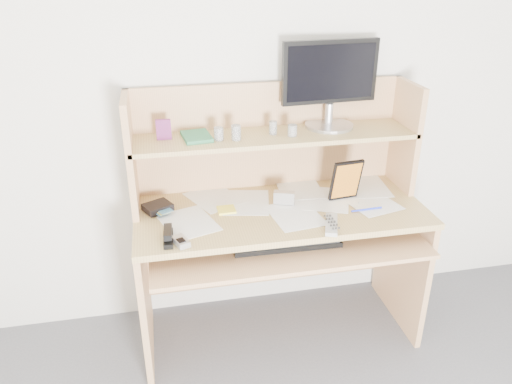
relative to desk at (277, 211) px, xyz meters
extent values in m
cube|color=silver|center=(0.00, 0.24, 0.56)|extent=(3.60, 0.04, 2.50)
cube|color=tan|center=(0.00, -0.08, 0.04)|extent=(1.40, 0.60, 0.03)
cube|color=tan|center=(-0.68, -0.08, -0.33)|extent=(0.03, 0.56, 0.72)
cube|color=tan|center=(0.68, -0.08, -0.33)|extent=(0.03, 0.56, 0.72)
cube|color=tan|center=(0.00, 0.20, -0.36)|extent=(1.34, 0.02, 0.41)
cube|color=tan|center=(0.00, -0.20, -0.05)|extent=(1.28, 0.55, 0.02)
cube|color=tan|center=(0.00, 0.21, 0.33)|extent=(1.40, 0.02, 0.55)
cube|color=tan|center=(-0.68, 0.07, 0.33)|extent=(0.03, 0.30, 0.55)
cube|color=tan|center=(0.68, 0.07, 0.33)|extent=(0.03, 0.30, 0.55)
cube|color=tan|center=(0.00, 0.07, 0.38)|extent=(1.38, 0.30, 0.02)
cube|color=silver|center=(0.00, -0.08, 0.06)|extent=(1.32, 0.54, 0.01)
cube|color=black|center=(-0.01, -0.23, -0.03)|extent=(0.50, 0.19, 0.02)
cube|color=black|center=(-0.01, -0.23, -0.02)|extent=(0.47, 0.18, 0.01)
cube|color=#A09F9B|center=(0.18, -0.30, 0.07)|extent=(0.11, 0.20, 0.02)
cube|color=silver|center=(-0.50, -0.32, 0.07)|extent=(0.08, 0.11, 0.02)
cube|color=black|center=(-0.55, -0.28, 0.08)|extent=(0.05, 0.15, 0.05)
cube|color=black|center=(-0.58, 0.01, 0.08)|extent=(0.16, 0.15, 0.03)
cube|color=#EAEB3D|center=(-0.26, -0.05, 0.06)|extent=(0.09, 0.09, 0.01)
cube|color=#A8A8AA|center=(0.03, -0.04, 0.09)|extent=(0.11, 0.07, 0.06)
cube|color=black|center=(0.33, -0.06, 0.17)|extent=(0.15, 0.04, 0.22)
cylinder|color=#1B2FCE|center=(0.40, -0.19, 0.07)|extent=(0.16, 0.02, 0.01)
cube|color=#A31523|center=(-0.52, 0.10, 0.43)|extent=(0.07, 0.02, 0.10)
cube|color=#358458|center=(-0.38, 0.08, 0.40)|extent=(0.15, 0.19, 0.02)
cylinder|color=black|center=(-0.28, 0.04, 0.42)|extent=(0.06, 0.06, 0.06)
cylinder|color=white|center=(-0.20, 0.02, 0.42)|extent=(0.05, 0.05, 0.07)
cylinder|color=black|center=(0.07, 0.02, 0.41)|extent=(0.05, 0.05, 0.06)
cylinder|color=white|center=(-0.01, 0.07, 0.42)|extent=(0.04, 0.04, 0.06)
cylinder|color=#B0AFB5|center=(0.29, 0.12, 0.39)|extent=(0.24, 0.24, 0.02)
cylinder|color=#B0AFB5|center=(0.29, 0.13, 0.45)|extent=(0.04, 0.04, 0.10)
cube|color=black|center=(0.29, 0.15, 0.66)|extent=(0.49, 0.06, 0.30)
cube|color=black|center=(0.29, 0.14, 0.66)|extent=(0.45, 0.03, 0.26)
camera|label=1|loc=(-0.54, -2.16, 1.17)|focal=35.00mm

